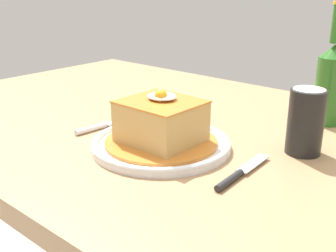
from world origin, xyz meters
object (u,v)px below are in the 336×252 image
(main_plate, at_px, (161,144))
(fork, at_px, (99,127))
(beer_bottle_green, at_px, (331,80))
(knife, at_px, (237,175))
(soda_can, at_px, (306,122))

(main_plate, distance_m, fork, 0.17)
(beer_bottle_green, bearing_deg, knife, -89.73)
(fork, height_order, beer_bottle_green, beer_bottle_green)
(main_plate, bearing_deg, fork, -176.76)
(main_plate, relative_size, fork, 1.90)
(main_plate, height_order, knife, main_plate)
(main_plate, height_order, fork, main_plate)
(main_plate, height_order, soda_can, soda_can)
(beer_bottle_green, bearing_deg, soda_can, -79.73)
(main_plate, bearing_deg, soda_can, 36.40)
(knife, height_order, beer_bottle_green, beer_bottle_green)
(knife, relative_size, soda_can, 1.34)
(main_plate, xyz_separation_m, fork, (-0.17, -0.01, -0.00))
(main_plate, xyz_separation_m, beer_bottle_green, (0.18, 0.36, 0.09))
(fork, distance_m, knife, 0.36)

